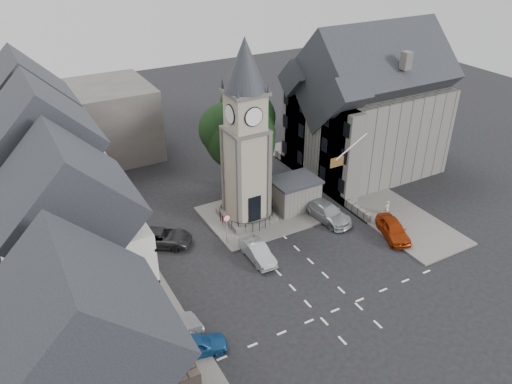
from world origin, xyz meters
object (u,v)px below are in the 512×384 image
stone_shelter (295,194)px  pedestrian (387,208)px  clock_tower (246,136)px  car_east_red (393,229)px  car_west_blue (197,345)px

stone_shelter → pedestrian: 8.50m
clock_tower → car_east_red: bearing=-41.6°
clock_tower → stone_shelter: 8.15m
car_east_red → pedestrian: bearing=75.9°
stone_shelter → pedestrian: bearing=-37.6°
stone_shelter → car_east_red: stone_shelter is taller
stone_shelter → car_east_red: size_ratio=0.97×
clock_tower → car_east_red: 14.81m
clock_tower → car_east_red: (9.61, -8.53, -7.36)m
stone_shelter → car_west_blue: (-14.97, -11.85, -0.89)m
clock_tower → car_east_red: size_ratio=3.66×
car_west_blue → car_east_red: 20.14m
car_east_red → pedestrian: 3.44m
car_west_blue → pedestrian: (21.67, 6.69, 0.09)m
clock_tower → pedestrian: clock_tower is taller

